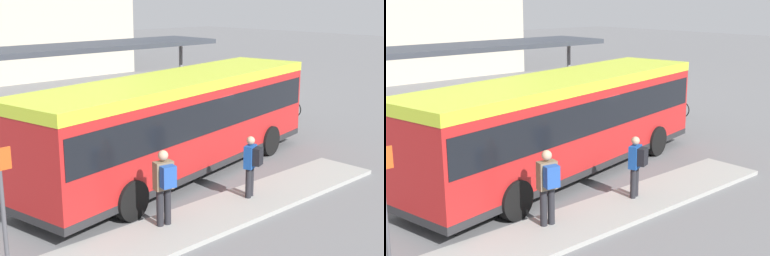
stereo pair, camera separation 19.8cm
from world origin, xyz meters
The scene contains 11 objects.
ground_plane centered at (0.00, 0.00, 0.00)m, with size 120.00×120.00×0.00m, color slate.
curb_island centered at (-0.88, -3.15, 0.06)m, with size 10.43×1.80×0.12m.
city_bus centered at (0.01, 0.00, 1.77)m, with size 11.45×4.61×3.02m.
pedestrian_waiting centered at (-2.95, -2.87, 1.16)m, with size 0.48×0.52×1.81m.
pedestrian_companion centered at (-0.09, -3.01, 1.07)m, with size 0.47×0.51×1.66m.
bicycle_red centered at (9.03, 2.96, 0.38)m, with size 0.48×1.74×0.76m.
bicycle_yellow centered at (9.05, 3.76, 0.38)m, with size 0.48×1.77×0.76m.
station_shelter centered at (0.34, 5.21, 3.47)m, with size 10.31×2.65×3.62m.
potted_planter_near_shelter centered at (3.00, 2.80, 0.67)m, with size 0.72×0.72×1.27m.
potted_planter_far_side centered at (-3.34, 2.63, 0.68)m, with size 0.81×0.81×1.30m.
platform_sign centered at (-6.84, -3.13, 1.56)m, with size 0.44×0.08×2.80m.
Camera 1 is at (-10.33, -11.79, 5.31)m, focal length 50.00 mm.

